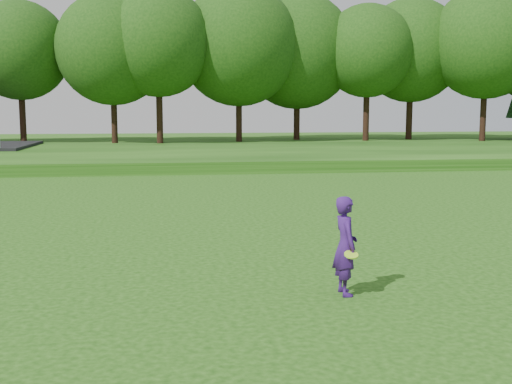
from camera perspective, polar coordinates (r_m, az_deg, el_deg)
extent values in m
plane|color=#18420C|center=(12.76, 5.97, -7.25)|extent=(140.00, 140.00, 0.00)
cube|color=#18420C|center=(46.16, -4.30, 3.86)|extent=(130.00, 30.00, 0.60)
cube|color=gray|center=(32.27, -2.65, 1.79)|extent=(130.00, 1.60, 0.04)
imported|color=#3C186C|center=(11.26, 7.95, -4.75)|extent=(0.44, 0.65, 1.73)
cylinder|color=#B9FF28|center=(11.00, 8.47, -5.53)|extent=(0.24, 0.23, 0.11)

